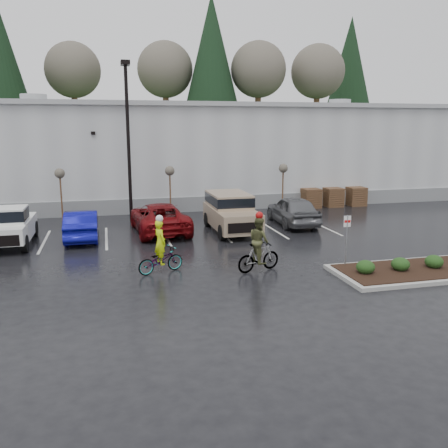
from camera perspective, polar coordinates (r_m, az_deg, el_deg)
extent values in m
plane|color=black|center=(18.15, 3.93, -6.43)|extent=(120.00, 120.00, 0.00)
cube|color=#ACAFB1|center=(38.82, -6.13, 8.51)|extent=(60.00, 15.00, 7.00)
cube|color=slate|center=(31.72, -4.10, 2.38)|extent=(60.00, 0.12, 1.00)
cube|color=#999B9E|center=(38.78, -6.25, 13.76)|extent=(60.50, 15.50, 0.30)
cube|color=#1E3716|center=(61.68, -9.14, 9.15)|extent=(80.00, 25.00, 6.00)
cylinder|color=black|center=(28.44, -11.41, 9.21)|extent=(0.20, 0.20, 9.00)
cube|color=black|center=(28.63, -11.80, 18.44)|extent=(0.50, 1.00, 0.25)
cylinder|color=#45291B|center=(29.81, -18.97, 2.91)|extent=(0.10, 0.10, 2.80)
sphere|color=#4F493F|center=(29.63, -19.16, 5.78)|extent=(0.60, 0.60, 0.60)
cylinder|color=#45291B|center=(29.94, -6.48, 3.52)|extent=(0.10, 0.10, 2.80)
sphere|color=#4F493F|center=(29.77, -6.54, 6.37)|extent=(0.60, 0.60, 0.60)
cylinder|color=#45291B|center=(31.79, 7.07, 3.98)|extent=(0.10, 0.10, 2.80)
sphere|color=#4F493F|center=(31.63, 7.14, 6.67)|extent=(0.60, 0.60, 0.60)
cube|color=#45291B|center=(33.77, 10.40, 3.09)|extent=(1.20, 1.20, 1.35)
cube|color=#45291B|center=(34.50, 12.98, 3.16)|extent=(1.20, 1.20, 1.35)
cube|color=#45291B|center=(35.35, 15.58, 3.23)|extent=(1.20, 1.20, 1.35)
cube|color=gray|center=(20.52, 23.87, -5.06)|extent=(8.00, 3.00, 0.15)
cube|color=black|center=(20.49, 23.89, -4.81)|extent=(7.60, 2.60, 0.04)
ellipsoid|color=black|center=(18.76, 16.66, -4.98)|extent=(0.70, 0.70, 0.52)
ellipsoid|color=black|center=(19.55, 20.46, -4.56)|extent=(0.70, 0.70, 0.52)
ellipsoid|color=black|center=(20.43, 23.95, -4.16)|extent=(0.70, 0.70, 0.52)
cylinder|color=gray|center=(19.49, 14.49, -2.14)|extent=(0.05, 0.05, 2.20)
cube|color=white|center=(19.31, 14.62, 0.31)|extent=(0.30, 0.02, 0.45)
cube|color=red|center=(19.30, 14.63, 0.30)|extent=(0.26, 0.02, 0.10)
imported|color=#0B0C7E|center=(25.00, -16.75, -0.08)|extent=(1.61, 4.53, 1.49)
imported|color=maroon|center=(25.73, -7.78, 0.77)|extent=(2.98, 5.89, 1.59)
imported|color=slate|center=(27.78, 8.29, 1.66)|extent=(2.20, 5.02, 1.68)
imported|color=#3F3F44|center=(18.71, -7.64, -4.35)|extent=(2.01, 1.29, 1.00)
imported|color=#BCDD0C|center=(18.53, -7.70, -2.20)|extent=(0.62, 0.74, 1.74)
sphere|color=silver|center=(18.32, -7.78, 0.65)|extent=(0.29, 0.29, 0.29)
imported|color=#3F3F44|center=(18.75, 4.19, -3.99)|extent=(1.92, 1.04, 1.15)
imported|color=#434625|center=(18.58, 4.22, -1.97)|extent=(0.71, 0.98, 1.82)
sphere|color=#990C0C|center=(18.37, 4.27, 1.03)|extent=(0.30, 0.30, 0.30)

